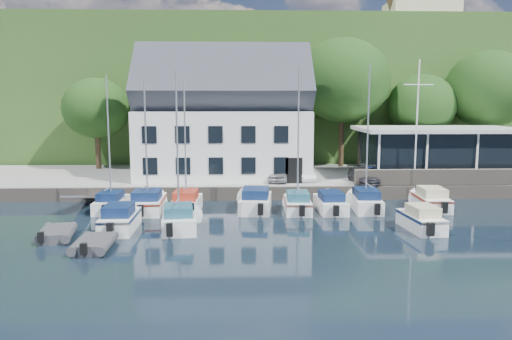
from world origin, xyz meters
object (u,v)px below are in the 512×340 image
at_px(club_pavilion, 437,152).
at_px(car_silver, 280,173).
at_px(car_blue, 374,173).
at_px(boat_r1_0, 109,149).
at_px(flagpole, 417,122).
at_px(boat_r2_0, 120,217).
at_px(car_white, 303,174).
at_px(boat_r2_1, 177,151).
at_px(boat_r1_3, 256,199).
at_px(boat_r1_1, 146,143).
at_px(boat_r1_5, 330,201).
at_px(boat_r1_6, 367,143).
at_px(dinghy_1, 94,242).
at_px(dinghy_0, 57,232).
at_px(boat_r1_4, 298,148).
at_px(boat_r1_2, 185,144).
at_px(boat_r2_4, 421,217).
at_px(harbor_building, 224,125).
at_px(boat_r1_7, 430,198).
at_px(car_dgrey, 363,175).

bearing_deg(club_pavilion, car_silver, -170.00).
height_order(car_blue, boat_r1_0, boat_r1_0).
bearing_deg(boat_r1_0, flagpole, 14.39).
distance_m(car_blue, boat_r2_0, 20.97).
xyz_separation_m(car_white, boat_r2_1, (-8.62, -11.30, 3.00)).
relative_size(car_silver, boat_r1_3, 0.62).
bearing_deg(boat_r1_0, boat_r1_1, -2.78).
relative_size(boat_r1_5, boat_r1_6, 0.63).
relative_size(boat_r1_1, boat_r1_5, 1.60).
xyz_separation_m(boat_r1_5, dinghy_1, (-13.42, -8.22, -0.31)).
bearing_deg(boat_r2_0, dinghy_0, -152.46).
bearing_deg(car_blue, boat_r1_4, -139.71).
relative_size(boat_r1_2, dinghy_0, 2.86).
relative_size(car_silver, boat_r1_5, 0.65).
relative_size(car_blue, boat_r2_4, 0.68).
xyz_separation_m(boat_r1_1, dinghy_1, (-1.19, -8.39, -4.23)).
height_order(flagpole, boat_r1_2, flagpole).
bearing_deg(boat_r1_1, car_silver, 32.28).
bearing_deg(boat_r1_5, boat_r2_0, -162.04).
xyz_separation_m(car_silver, dinghy_0, (-13.12, -12.52, -1.26)).
distance_m(club_pavilion, car_silver, 13.75).
height_order(car_silver, car_blue, car_silver).
height_order(boat_r1_0, dinghy_0, boat_r1_0).
height_order(car_white, boat_r1_6, boat_r1_6).
xyz_separation_m(boat_r1_2, boat_r1_6, (12.09, 0.20, 0.01)).
height_order(boat_r2_0, dinghy_0, boat_r2_0).
bearing_deg(harbor_building, dinghy_1, -109.00).
bearing_deg(dinghy_1, car_white, 48.67).
xyz_separation_m(boat_r1_3, dinghy_0, (-10.98, -6.50, -0.41)).
height_order(club_pavilion, flagpole, flagpole).
height_order(boat_r1_1, boat_r2_1, boat_r1_1).
xyz_separation_m(boat_r1_7, boat_r2_4, (-2.64, -5.46, -0.02)).
height_order(car_silver, dinghy_0, car_silver).
distance_m(car_white, boat_r1_5, 6.86).
bearing_deg(boat_r1_7, boat_r1_5, -174.20).
relative_size(boat_r2_4, dinghy_0, 1.58).
bearing_deg(boat_r1_7, dinghy_0, -161.59).
height_order(flagpole, boat_r2_1, flagpole).
bearing_deg(harbor_building, boat_r2_0, -112.03).
relative_size(boat_r1_1, boat_r1_2, 1.01).
bearing_deg(boat_r1_3, boat_r1_1, -172.75).
xyz_separation_m(car_silver, boat_r2_1, (-6.72, -10.94, 2.91)).
bearing_deg(boat_r1_2, car_white, 40.45).
bearing_deg(boat_r1_1, boat_r1_0, 173.23).
relative_size(car_silver, boat_r1_4, 0.44).
xyz_separation_m(car_dgrey, boat_r1_5, (-3.53, -5.36, -0.90)).
bearing_deg(flagpole, car_silver, 172.33).
height_order(car_blue, dinghy_1, car_blue).
xyz_separation_m(boat_r1_4, dinghy_0, (-13.75, -5.91, -3.90)).
xyz_separation_m(boat_r1_5, dinghy_0, (-16.00, -6.14, -0.31)).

